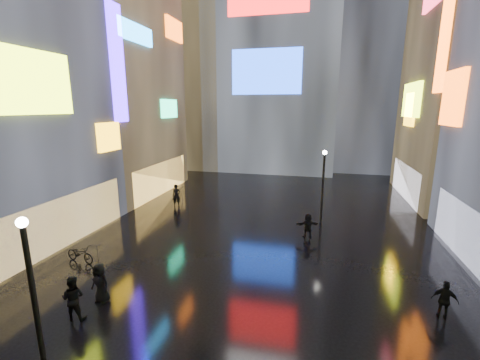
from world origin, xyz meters
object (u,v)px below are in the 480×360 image
(lamp_far, at_px, (323,183))
(pedestrian_3, at_px, (445,300))
(lamp_near, at_px, (33,293))
(bicycle, at_px, (80,254))

(lamp_far, relative_size, pedestrian_3, 3.30)
(lamp_near, height_order, lamp_far, same)
(lamp_near, bearing_deg, lamp_far, 63.12)
(lamp_near, relative_size, pedestrian_3, 3.30)
(lamp_near, height_order, pedestrian_3, lamp_near)
(lamp_near, bearing_deg, bicycle, 122.98)
(lamp_far, bearing_deg, lamp_near, -116.88)
(lamp_far, distance_m, bicycle, 15.60)
(lamp_near, distance_m, bicycle, 8.42)
(pedestrian_3, relative_size, bicycle, 0.86)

